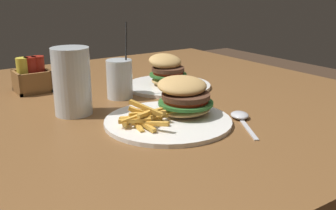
# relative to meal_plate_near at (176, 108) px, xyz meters

# --- Properties ---
(dining_table) EXTENTS (1.33, 1.26, 0.74)m
(dining_table) POSITION_rel_meal_plate_near_xyz_m (0.02, 0.20, -0.15)
(dining_table) COLOR brown
(dining_table) RESTS_ON ground_plane
(meal_plate_near) EXTENTS (0.30, 0.30, 0.10)m
(meal_plate_near) POSITION_rel_meal_plate_near_xyz_m (0.00, 0.00, 0.00)
(meal_plate_near) COLOR white
(meal_plate_near) RESTS_ON dining_table
(beer_glass) EXTENTS (0.09, 0.09, 0.17)m
(beer_glass) POSITION_rel_meal_plate_near_xyz_m (-0.18, 0.18, 0.05)
(beer_glass) COLOR silver
(beer_glass) RESTS_ON dining_table
(juice_glass) EXTENTS (0.07, 0.07, 0.21)m
(juice_glass) POSITION_rel_meal_plate_near_xyz_m (-0.02, 0.25, 0.02)
(juice_glass) COLOR silver
(juice_glass) RESTS_ON dining_table
(spoon) EXTENTS (0.11, 0.16, 0.02)m
(spoon) POSITION_rel_meal_plate_near_xyz_m (0.13, -0.08, -0.02)
(spoon) COLOR silver
(spoon) RESTS_ON dining_table
(meal_plate_far) EXTENTS (0.27, 0.27, 0.11)m
(meal_plate_far) POSITION_rel_meal_plate_near_xyz_m (0.16, 0.27, 0.00)
(meal_plate_far) COLOR white
(meal_plate_far) RESTS_ON dining_table
(condiment_caddy) EXTENTS (0.10, 0.09, 0.11)m
(condiment_caddy) POSITION_rel_meal_plate_near_xyz_m (-0.21, 0.45, 0.01)
(condiment_caddy) COLOR brown
(condiment_caddy) RESTS_ON dining_table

